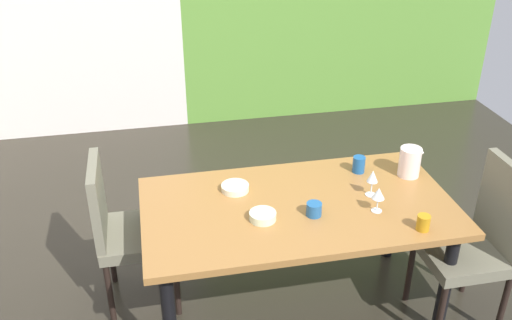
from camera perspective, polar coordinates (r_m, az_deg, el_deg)
The scene contains 12 objects.
ground_plane at distance 3.61m, azimuth -0.89°, elevation -14.34°, with size 6.25×5.60×0.02m, color #2C281F.
dining_table at distance 3.19m, azimuth 4.20°, elevation -5.71°, with size 1.71×0.93×0.74m.
chair_left_far at distance 3.39m, azimuth -13.11°, elevation -6.45°, with size 0.45×0.44×0.96m.
chair_right_near at distance 3.41m, azimuth 21.37°, elevation -7.30°, with size 0.44×0.44×1.00m.
wine_glass_left at distance 3.22m, azimuth 11.58°, elevation -1.72°, with size 0.06×0.06×0.16m.
wine_glass_east at distance 3.09m, azimuth 12.15°, elevation -3.36°, with size 0.07×0.07×0.14m.
serving_bowl_right at distance 3.00m, azimuth 0.68°, elevation -5.62°, with size 0.14×0.14×0.04m, color beige.
serving_bowl_corner at distance 3.25m, azimuth -2.11°, elevation -2.78°, with size 0.16×0.16×0.04m, color beige.
cup_west at distance 3.04m, azimuth 5.82°, elevation -4.93°, with size 0.08×0.08×0.07m, color #20558E.
cup_south at distance 3.47m, azimuth 10.24°, elevation -0.45°, with size 0.07×0.07×0.10m, color #1A518F.
cup_near_shelf at distance 3.03m, azimuth 16.38°, elevation -6.03°, with size 0.07×0.07×0.08m, color #BA8016.
pitcher_front at distance 3.48m, azimuth 15.14°, elevation -0.17°, with size 0.14×0.13×0.18m.
Camera 1 is at (-0.48, -2.60, 2.44)m, focal length 40.00 mm.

